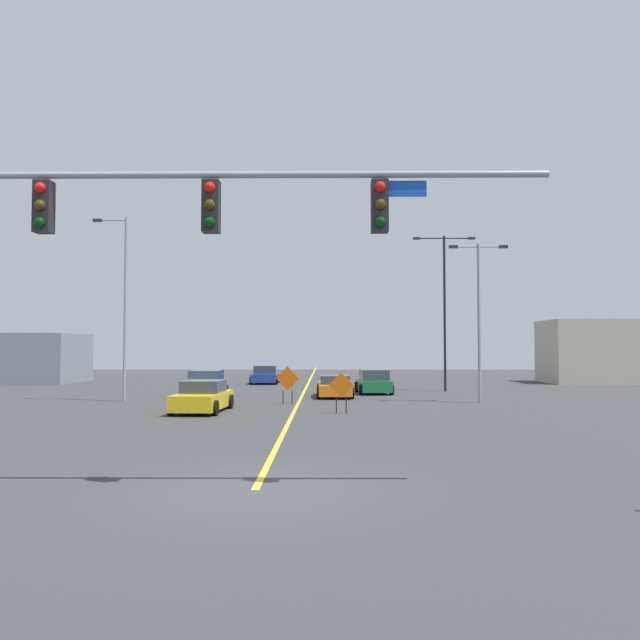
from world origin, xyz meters
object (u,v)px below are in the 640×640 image
at_px(street_lamp_near_left, 123,301).
at_px(construction_sign_right_lane, 341,387).
at_px(car_green_passing, 374,382).
at_px(car_silver_mid, 206,385).
at_px(car_yellow_near, 203,397).
at_px(street_lamp_far_right, 479,309).
at_px(traffic_signal_assembly, 122,229).
at_px(street_lamp_mid_right, 445,300).
at_px(car_orange_approaching, 335,387).
at_px(construction_sign_right_shoulder, 288,380).
at_px(car_blue_far, 265,375).

distance_m(street_lamp_near_left, construction_sign_right_lane, 13.34).
bearing_deg(car_green_passing, car_silver_mid, -159.70).
bearing_deg(car_yellow_near, street_lamp_far_right, 18.76).
height_order(traffic_signal_assembly, car_yellow_near, traffic_signal_assembly).
bearing_deg(street_lamp_mid_right, car_green_passing, -157.82).
relative_size(street_lamp_far_right, car_green_passing, 2.03).
xyz_separation_m(street_lamp_far_right, car_orange_approaching, (-7.27, 3.90, -4.17)).
bearing_deg(construction_sign_right_shoulder, car_green_passing, 56.75).
relative_size(construction_sign_right_lane, car_blue_far, 0.44).
xyz_separation_m(street_lamp_far_right, car_blue_far, (-12.45, 16.88, -4.11)).
bearing_deg(car_green_passing, street_lamp_near_left, -156.84).
bearing_deg(car_yellow_near, car_orange_approaching, 54.91).
relative_size(street_lamp_near_left, construction_sign_right_lane, 5.51).
xyz_separation_m(street_lamp_far_right, construction_sign_right_shoulder, (-9.66, -0.79, -3.57)).
xyz_separation_m(traffic_signal_assembly, car_orange_approaching, (4.58, 23.46, -4.60)).
bearing_deg(car_silver_mid, street_lamp_mid_right, 20.93).
height_order(street_lamp_far_right, car_blue_far, street_lamp_far_right).
xyz_separation_m(street_lamp_near_left, car_orange_approaching, (11.09, 3.15, -4.66)).
relative_size(car_orange_approaching, car_green_passing, 1.16).
height_order(car_green_passing, car_yellow_near, car_green_passing).
xyz_separation_m(traffic_signal_assembly, construction_sign_right_lane, (4.73, 14.45, -4.08)).
xyz_separation_m(construction_sign_right_lane, car_blue_far, (-5.34, 21.98, -0.46)).
xyz_separation_m(car_green_passing, car_silver_mid, (-9.55, -3.53, 0.03)).
bearing_deg(street_lamp_mid_right, car_yellow_near, -135.18).
height_order(street_lamp_mid_right, construction_sign_right_lane, street_lamp_mid_right).
height_order(car_orange_approaching, car_yellow_near, car_yellow_near).
distance_m(traffic_signal_assembly, construction_sign_right_shoulder, 19.31).
height_order(street_lamp_near_left, car_silver_mid, street_lamp_near_left).
bearing_deg(traffic_signal_assembly, street_lamp_far_right, 58.80).
bearing_deg(construction_sign_right_shoulder, street_lamp_far_right, 4.65).
distance_m(street_lamp_near_left, car_yellow_near, 8.70).
xyz_separation_m(construction_sign_right_shoulder, car_silver_mid, (-4.76, 3.78, -0.46)).
relative_size(traffic_signal_assembly, construction_sign_right_shoulder, 7.26).
height_order(street_lamp_mid_right, car_green_passing, street_lamp_mid_right).
relative_size(street_lamp_near_left, car_silver_mid, 2.08).
xyz_separation_m(street_lamp_mid_right, car_green_passing, (-4.72, -1.92, -5.13)).
xyz_separation_m(street_lamp_mid_right, car_orange_approaching, (-7.12, -4.54, -5.23)).
bearing_deg(traffic_signal_assembly, car_green_passing, 75.02).
bearing_deg(traffic_signal_assembly, construction_sign_right_shoulder, 83.36).
distance_m(street_lamp_mid_right, car_silver_mid, 16.10).
distance_m(traffic_signal_assembly, car_silver_mid, 23.13).
bearing_deg(car_orange_approaching, street_lamp_mid_right, 32.55).
bearing_deg(car_blue_far, construction_sign_right_lane, -76.35).
xyz_separation_m(construction_sign_right_shoulder, car_blue_far, (-2.79, 17.66, -0.54)).
distance_m(street_lamp_mid_right, car_orange_approaching, 9.93).
distance_m(street_lamp_mid_right, car_green_passing, 7.23).
bearing_deg(street_lamp_mid_right, street_lamp_near_left, -157.10).
xyz_separation_m(street_lamp_far_right, car_silver_mid, (-14.42, 2.99, -4.03)).
xyz_separation_m(street_lamp_near_left, car_blue_far, (5.91, 16.12, -4.60)).
bearing_deg(car_green_passing, street_lamp_far_right, -53.26).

